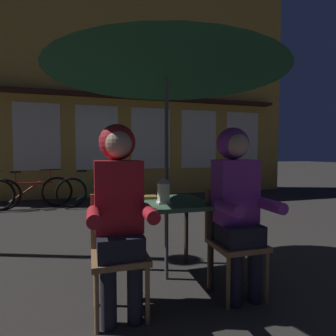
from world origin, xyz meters
TOP-DOWN VIEW (x-y plane):
  - ground_plane at (0.00, 0.00)m, footprint 60.00×60.00m
  - cafe_table at (0.00, 0.00)m, footprint 0.72×0.72m
  - patio_umbrella at (0.00, 0.00)m, footprint 2.10×2.10m
  - lantern at (-0.06, -0.10)m, footprint 0.11×0.11m
  - chair_left at (-0.48, -0.37)m, footprint 0.40×0.40m
  - chair_right at (0.48, -0.37)m, footprint 0.40×0.40m
  - person_left_hooded at (-0.48, -0.43)m, footprint 0.45×0.56m
  - person_right_hooded at (0.48, -0.43)m, footprint 0.45×0.56m
  - shopfront_building at (0.26, 5.40)m, footprint 10.00×0.93m
  - bicycle_second at (-1.89, 3.94)m, footprint 1.66×0.34m
  - bicycle_third at (-0.57, 3.85)m, footprint 1.66×0.36m
  - book at (-0.15, 0.20)m, footprint 0.21×0.16m

SIDE VIEW (x-z plane):
  - ground_plane at x=0.00m, z-range 0.00..0.00m
  - bicycle_second at x=-1.89m, z-range -0.07..0.77m
  - bicycle_third at x=-0.57m, z-range -0.07..0.77m
  - chair_left at x=-0.48m, z-range 0.05..0.92m
  - chair_right at x=0.48m, z-range 0.05..0.92m
  - cafe_table at x=0.00m, z-range 0.27..1.01m
  - book at x=-0.15m, z-range 0.74..0.76m
  - person_left_hooded at x=-0.48m, z-range 0.15..1.55m
  - person_right_hooded at x=0.48m, z-range 0.15..1.55m
  - lantern at x=-0.06m, z-range 0.75..0.98m
  - patio_umbrella at x=0.00m, z-range 0.90..3.21m
  - shopfront_building at x=0.26m, z-range -0.01..6.19m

